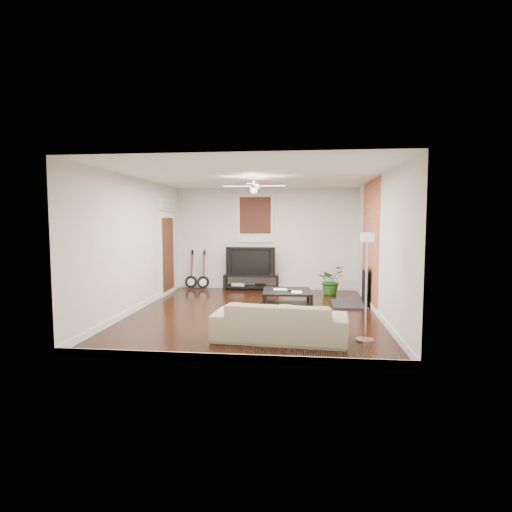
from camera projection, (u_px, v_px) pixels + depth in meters
The scene contains 14 objects.
room at pixel (254, 246), 8.39m from camera, with size 5.01×6.01×2.81m.
brick_accent at pixel (370, 244), 9.12m from camera, with size 0.02×2.20×2.80m, color #AC5137.
fireplace at pixel (356, 285), 9.23m from camera, with size 0.80×1.10×0.92m, color black.
window_back at pixel (255, 219), 11.32m from camera, with size 1.00×0.06×1.30m, color #39140F.
door_left at pixel (167, 246), 10.55m from camera, with size 0.08×1.00×2.50m, color white.
tv_stand at pixel (251, 282), 11.29m from camera, with size 1.50×0.40×0.42m, color black.
tv at pixel (251, 261), 11.26m from camera, with size 1.34×0.18×0.77m, color black.
coffee_table at pixel (287, 300), 8.76m from camera, with size 1.01×1.01×0.43m, color black.
sofa at pixel (280, 321), 6.56m from camera, with size 2.13×0.83×0.62m, color #C1B091.
floor_lamp at pixel (366, 287), 6.47m from camera, with size 0.29×0.29×1.74m, color white, non-canonical shape.
potted_plant at pixel (331, 280), 10.58m from camera, with size 0.67×0.58×0.75m, color #205D1A.
guitar_left at pixel (191, 269), 11.42m from camera, with size 0.34×0.24×1.10m, color black, non-canonical shape.
guitar_right at pixel (203, 270), 11.35m from camera, with size 0.34×0.24×1.10m, color black, non-canonical shape.
ceiling_fan at pixel (254, 186), 8.29m from camera, with size 1.24×1.24×0.32m, color white, non-canonical shape.
Camera 1 is at (0.95, -8.33, 1.92)m, focal length 28.82 mm.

